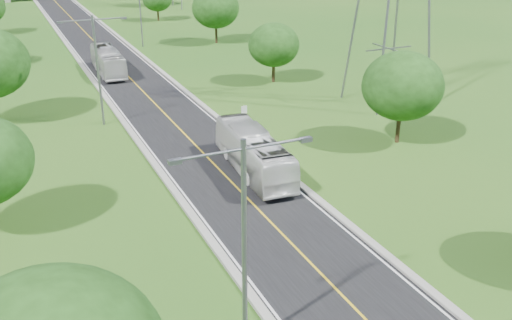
# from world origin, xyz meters

# --- Properties ---
(ground) EXTENTS (260.00, 260.00, 0.00)m
(ground) POSITION_xyz_m (0.00, 60.00, 0.00)
(ground) COLOR #205217
(ground) RESTS_ON ground
(road) EXTENTS (8.00, 150.00, 0.06)m
(road) POSITION_xyz_m (0.00, 66.00, 0.03)
(road) COLOR black
(road) RESTS_ON ground
(curb_left) EXTENTS (0.50, 150.00, 0.22)m
(curb_left) POSITION_xyz_m (-4.25, 66.00, 0.11)
(curb_left) COLOR gray
(curb_left) RESTS_ON ground
(curb_right) EXTENTS (0.50, 150.00, 0.22)m
(curb_right) POSITION_xyz_m (4.25, 66.00, 0.11)
(curb_right) COLOR gray
(curb_right) RESTS_ON ground
(speed_limit_sign) EXTENTS (0.55, 0.09, 2.40)m
(speed_limit_sign) POSITION_xyz_m (5.20, 37.98, 1.60)
(speed_limit_sign) COLOR slate
(speed_limit_sign) RESTS_ON ground
(streetlight_near_left) EXTENTS (5.90, 0.25, 10.00)m
(streetlight_near_left) POSITION_xyz_m (-6.00, 12.00, 5.94)
(streetlight_near_left) COLOR slate
(streetlight_near_left) RESTS_ON ground
(streetlight_mid_left) EXTENTS (5.90, 0.25, 10.00)m
(streetlight_mid_left) POSITION_xyz_m (-6.00, 45.00, 5.94)
(streetlight_mid_left) COLOR slate
(streetlight_mid_left) RESTS_ON ground
(streetlight_far_right) EXTENTS (5.90, 0.25, 10.00)m
(streetlight_far_right) POSITION_xyz_m (6.00, 78.00, 5.94)
(streetlight_far_right) COLOR slate
(streetlight_far_right) RESTS_ON ground
(tree_rb) EXTENTS (6.72, 6.72, 7.82)m
(tree_rb) POSITION_xyz_m (16.00, 30.00, 4.95)
(tree_rb) COLOR black
(tree_rb) RESTS_ON ground
(tree_rc) EXTENTS (5.88, 5.88, 6.84)m
(tree_rc) POSITION_xyz_m (15.00, 52.00, 4.33)
(tree_rc) COLOR black
(tree_rc) RESTS_ON ground
(tree_rd) EXTENTS (7.14, 7.14, 8.30)m
(tree_rd) POSITION_xyz_m (17.00, 76.00, 5.27)
(tree_rd) COLOR black
(tree_rd) RESTS_ON ground
(bus_outbound) EXTENTS (3.49, 11.42, 3.13)m
(bus_outbound) POSITION_xyz_m (2.22, 29.32, 1.63)
(bus_outbound) COLOR silver
(bus_outbound) RESTS_ON road
(bus_inbound) EXTENTS (2.80, 11.03, 3.06)m
(bus_inbound) POSITION_xyz_m (-1.82, 63.76, 1.59)
(bus_inbound) COLOR beige
(bus_inbound) RESTS_ON road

